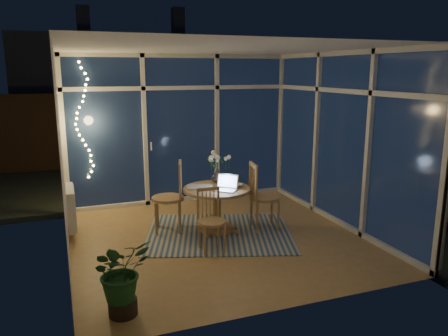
{
  "coord_description": "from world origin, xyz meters",
  "views": [
    {
      "loc": [
        -1.96,
        -5.47,
        2.32
      ],
      "look_at": [
        0.16,
        0.25,
        0.95
      ],
      "focal_mm": 35.0,
      "sensor_mm": 36.0,
      "label": 1
    }
  ],
  "objects_px": {
    "chair_front": "(212,220)",
    "flower_vase": "(218,175)",
    "chair_left": "(168,196)",
    "chair_right": "(265,196)",
    "laptop": "(225,182)",
    "potted_plant": "(121,279)",
    "dining_table": "(217,210)"
  },
  "relations": [
    {
      "from": "chair_front",
      "to": "flower_vase",
      "type": "distance_m",
      "value": 1.12
    },
    {
      "from": "chair_left",
      "to": "chair_right",
      "type": "bearing_deg",
      "value": 88.48
    },
    {
      "from": "laptop",
      "to": "potted_plant",
      "type": "height_order",
      "value": "laptop"
    },
    {
      "from": "dining_table",
      "to": "flower_vase",
      "type": "relative_size",
      "value": 4.61
    },
    {
      "from": "chair_front",
      "to": "flower_vase",
      "type": "xyz_separation_m",
      "value": [
        0.43,
        0.97,
        0.35
      ]
    },
    {
      "from": "flower_vase",
      "to": "laptop",
      "type": "bearing_deg",
      "value": -97.32
    },
    {
      "from": "dining_table",
      "to": "chair_left",
      "type": "distance_m",
      "value": 0.74
    },
    {
      "from": "chair_front",
      "to": "potted_plant",
      "type": "distance_m",
      "value": 1.75
    },
    {
      "from": "chair_front",
      "to": "laptop",
      "type": "xyz_separation_m",
      "value": [
        0.36,
        0.49,
        0.36
      ]
    },
    {
      "from": "chair_front",
      "to": "laptop",
      "type": "relative_size",
      "value": 2.64
    },
    {
      "from": "dining_table",
      "to": "potted_plant",
      "type": "xyz_separation_m",
      "value": [
        -1.61,
        -1.82,
        0.05
      ]
    },
    {
      "from": "chair_left",
      "to": "laptop",
      "type": "relative_size",
      "value": 3.33
    },
    {
      "from": "chair_front",
      "to": "chair_right",
      "type": "bearing_deg",
      "value": 27.9
    },
    {
      "from": "chair_front",
      "to": "flower_vase",
      "type": "bearing_deg",
      "value": 67.63
    },
    {
      "from": "chair_right",
      "to": "potted_plant",
      "type": "distance_m",
      "value": 2.85
    },
    {
      "from": "laptop",
      "to": "dining_table",
      "type": "bearing_deg",
      "value": 153.03
    },
    {
      "from": "chair_right",
      "to": "laptop",
      "type": "height_order",
      "value": "chair_right"
    },
    {
      "from": "chair_left",
      "to": "chair_front",
      "type": "distance_m",
      "value": 0.99
    },
    {
      "from": "potted_plant",
      "to": "dining_table",
      "type": "bearing_deg",
      "value": 48.56
    },
    {
      "from": "dining_table",
      "to": "chair_left",
      "type": "xyz_separation_m",
      "value": [
        -0.67,
        0.26,
        0.2
      ]
    },
    {
      "from": "dining_table",
      "to": "flower_vase",
      "type": "bearing_deg",
      "value": 68.36
    },
    {
      "from": "chair_right",
      "to": "flower_vase",
      "type": "bearing_deg",
      "value": 59.32
    },
    {
      "from": "chair_left",
      "to": "laptop",
      "type": "height_order",
      "value": "chair_left"
    },
    {
      "from": "chair_left",
      "to": "chair_front",
      "type": "xyz_separation_m",
      "value": [
        0.37,
        -0.91,
        -0.11
      ]
    },
    {
      "from": "flower_vase",
      "to": "potted_plant",
      "type": "distance_m",
      "value": 2.78
    },
    {
      "from": "dining_table",
      "to": "chair_right",
      "type": "xyz_separation_m",
      "value": [
        0.7,
        -0.15,
        0.18
      ]
    },
    {
      "from": "dining_table",
      "to": "chair_front",
      "type": "height_order",
      "value": "chair_front"
    },
    {
      "from": "chair_left",
      "to": "chair_right",
      "type": "distance_m",
      "value": 1.43
    },
    {
      "from": "chair_right",
      "to": "dining_table",
      "type": "bearing_deg",
      "value": 86.5
    },
    {
      "from": "dining_table",
      "to": "chair_front",
      "type": "relative_size",
      "value": 1.16
    },
    {
      "from": "laptop",
      "to": "chair_right",
      "type": "bearing_deg",
      "value": 42.12
    },
    {
      "from": "chair_right",
      "to": "potted_plant",
      "type": "height_order",
      "value": "chair_right"
    }
  ]
}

